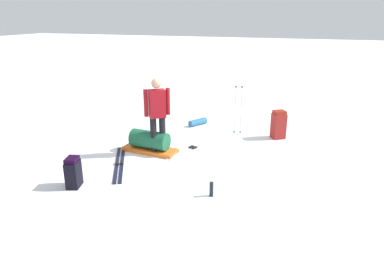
{
  "coord_description": "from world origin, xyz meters",
  "views": [
    {
      "loc": [
        -2.29,
        6.5,
        2.96
      ],
      "look_at": [
        0.0,
        0.0,
        0.7
      ],
      "focal_mm": 32.19,
      "sensor_mm": 36.0,
      "label": 1
    }
  ],
  "objects_px": {
    "backpack_large_dark": "(73,172)",
    "gear_sled": "(150,142)",
    "backpack_bright": "(279,125)",
    "sleeping_mat_rolled": "(198,122)",
    "thermos_bottle": "(211,189)",
    "ski_pair_near": "(119,164)",
    "skier_standing": "(157,112)",
    "ski_poles_planted_near": "(238,108)",
    "ski_pair_far": "(193,148)"
  },
  "relations": [
    {
      "from": "backpack_bright",
      "to": "gear_sled",
      "type": "distance_m",
      "value": 3.22
    },
    {
      "from": "backpack_large_dark",
      "to": "gear_sled",
      "type": "distance_m",
      "value": 2.02
    },
    {
      "from": "thermos_bottle",
      "to": "skier_standing",
      "type": "bearing_deg",
      "value": -40.8
    },
    {
      "from": "backpack_large_dark",
      "to": "backpack_bright",
      "type": "height_order",
      "value": "backpack_bright"
    },
    {
      "from": "thermos_bottle",
      "to": "gear_sled",
      "type": "bearing_deg",
      "value": -38.03
    },
    {
      "from": "skier_standing",
      "to": "backpack_large_dark",
      "type": "relative_size",
      "value": 3.02
    },
    {
      "from": "gear_sled",
      "to": "thermos_bottle",
      "type": "height_order",
      "value": "gear_sled"
    },
    {
      "from": "backpack_large_dark",
      "to": "sleeping_mat_rolled",
      "type": "xyz_separation_m",
      "value": [
        -0.96,
        -4.14,
        -0.18
      ]
    },
    {
      "from": "ski_pair_far",
      "to": "ski_poles_planted_near",
      "type": "bearing_deg",
      "value": -119.31
    },
    {
      "from": "backpack_bright",
      "to": "thermos_bottle",
      "type": "relative_size",
      "value": 2.72
    },
    {
      "from": "ski_pair_near",
      "to": "sleeping_mat_rolled",
      "type": "relative_size",
      "value": 3.02
    },
    {
      "from": "skier_standing",
      "to": "sleeping_mat_rolled",
      "type": "xyz_separation_m",
      "value": [
        -0.17,
        -2.25,
        -0.86
      ]
    },
    {
      "from": "backpack_large_dark",
      "to": "ski_poles_planted_near",
      "type": "relative_size",
      "value": 0.44
    },
    {
      "from": "backpack_bright",
      "to": "sleeping_mat_rolled",
      "type": "xyz_separation_m",
      "value": [
        2.22,
        -0.33,
        -0.26
      ]
    },
    {
      "from": "skier_standing",
      "to": "ski_pair_far",
      "type": "height_order",
      "value": "skier_standing"
    },
    {
      "from": "ski_pair_near",
      "to": "sleeping_mat_rolled",
      "type": "xyz_separation_m",
      "value": [
        -0.7,
        -3.03,
        0.08
      ]
    },
    {
      "from": "ski_pair_far",
      "to": "thermos_bottle",
      "type": "height_order",
      "value": "thermos_bottle"
    },
    {
      "from": "ski_poles_planted_near",
      "to": "thermos_bottle",
      "type": "bearing_deg",
      "value": 94.64
    },
    {
      "from": "gear_sled",
      "to": "sleeping_mat_rolled",
      "type": "bearing_deg",
      "value": -100.34
    },
    {
      "from": "sleeping_mat_rolled",
      "to": "thermos_bottle",
      "type": "xyz_separation_m",
      "value": [
        -1.46,
        3.66,
        0.04
      ]
    },
    {
      "from": "skier_standing",
      "to": "ski_poles_planted_near",
      "type": "height_order",
      "value": "skier_standing"
    },
    {
      "from": "skier_standing",
      "to": "ski_pair_near",
      "type": "distance_m",
      "value": 1.33
    },
    {
      "from": "sleeping_mat_rolled",
      "to": "thermos_bottle",
      "type": "distance_m",
      "value": 3.94
    },
    {
      "from": "backpack_bright",
      "to": "sleeping_mat_rolled",
      "type": "bearing_deg",
      "value": -8.42
    },
    {
      "from": "ski_pair_near",
      "to": "ski_pair_far",
      "type": "height_order",
      "value": "same"
    },
    {
      "from": "skier_standing",
      "to": "ski_pair_far",
      "type": "bearing_deg",
      "value": -138.65
    },
    {
      "from": "backpack_bright",
      "to": "gear_sled",
      "type": "relative_size",
      "value": 0.56
    },
    {
      "from": "skier_standing",
      "to": "sleeping_mat_rolled",
      "type": "distance_m",
      "value": 2.42
    },
    {
      "from": "gear_sled",
      "to": "sleeping_mat_rolled",
      "type": "relative_size",
      "value": 2.31
    },
    {
      "from": "skier_standing",
      "to": "ski_pair_far",
      "type": "xyz_separation_m",
      "value": [
        -0.62,
        -0.54,
        -0.94
      ]
    },
    {
      "from": "ski_poles_planted_near",
      "to": "sleeping_mat_rolled",
      "type": "xyz_separation_m",
      "value": [
        1.2,
        -0.38,
        -0.62
      ]
    },
    {
      "from": "ski_pair_near",
      "to": "ski_poles_planted_near",
      "type": "height_order",
      "value": "ski_poles_planted_near"
    },
    {
      "from": "skier_standing",
      "to": "gear_sled",
      "type": "xyz_separation_m",
      "value": [
        0.24,
        -0.05,
        -0.73
      ]
    },
    {
      "from": "ski_poles_planted_near",
      "to": "gear_sled",
      "type": "relative_size",
      "value": 1.0
    },
    {
      "from": "backpack_large_dark",
      "to": "gear_sled",
      "type": "height_order",
      "value": "backpack_large_dark"
    },
    {
      "from": "ski_pair_far",
      "to": "ski_poles_planted_near",
      "type": "distance_m",
      "value": 1.68
    },
    {
      "from": "ski_pair_near",
      "to": "backpack_bright",
      "type": "bearing_deg",
      "value": -137.12
    },
    {
      "from": "skier_standing",
      "to": "backpack_bright",
      "type": "distance_m",
      "value": 3.12
    },
    {
      "from": "gear_sled",
      "to": "ski_pair_far",
      "type": "bearing_deg",
      "value": -150.04
    },
    {
      "from": "gear_sled",
      "to": "sleeping_mat_rolled",
      "type": "height_order",
      "value": "gear_sled"
    },
    {
      "from": "skier_standing",
      "to": "backpack_large_dark",
      "type": "height_order",
      "value": "skier_standing"
    },
    {
      "from": "skier_standing",
      "to": "ski_pair_far",
      "type": "relative_size",
      "value": 1.0
    },
    {
      "from": "gear_sled",
      "to": "skier_standing",
      "type": "bearing_deg",
      "value": 167.65
    },
    {
      "from": "thermos_bottle",
      "to": "backpack_bright",
      "type": "bearing_deg",
      "value": -102.72
    },
    {
      "from": "gear_sled",
      "to": "thermos_bottle",
      "type": "relative_size",
      "value": 4.88
    },
    {
      "from": "backpack_large_dark",
      "to": "skier_standing",
      "type": "bearing_deg",
      "value": -112.73
    },
    {
      "from": "ski_pair_near",
      "to": "ski_pair_far",
      "type": "xyz_separation_m",
      "value": [
        -1.15,
        -1.32,
        0.0
      ]
    },
    {
      "from": "skier_standing",
      "to": "gear_sled",
      "type": "distance_m",
      "value": 0.77
    },
    {
      "from": "backpack_bright",
      "to": "ski_poles_planted_near",
      "type": "bearing_deg",
      "value": 2.97
    },
    {
      "from": "sleeping_mat_rolled",
      "to": "thermos_bottle",
      "type": "relative_size",
      "value": 2.12
    }
  ]
}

